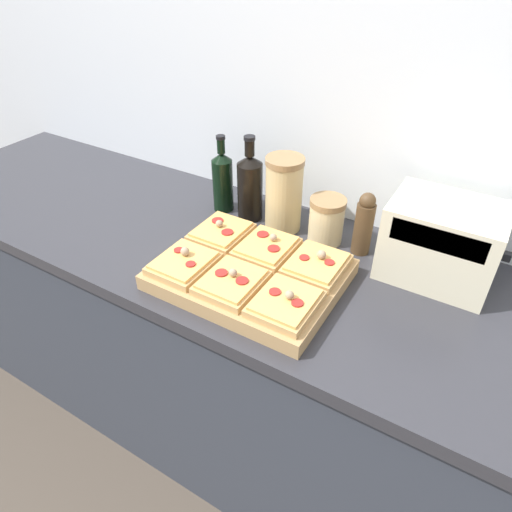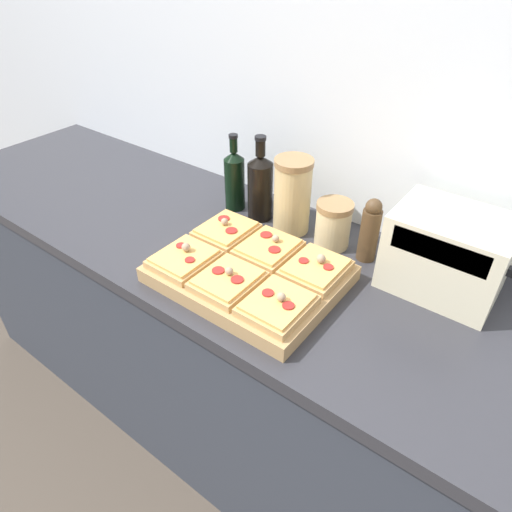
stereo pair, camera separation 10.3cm
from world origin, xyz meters
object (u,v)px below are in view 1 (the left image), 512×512
at_px(cutting_board, 250,274).
at_px(wine_bottle, 250,186).
at_px(grain_jar_short, 326,220).
at_px(grain_jar_tall, 284,194).
at_px(pepper_mill, 364,224).
at_px(toaster_oven, 441,242).
at_px(olive_oil_bottle, 223,180).

distance_m(cutting_board, wine_bottle, 0.34).
bearing_deg(grain_jar_short, grain_jar_tall, 180.00).
height_order(cutting_board, pepper_mill, pepper_mill).
bearing_deg(pepper_mill, toaster_oven, -0.23).
xyz_separation_m(wine_bottle, toaster_oven, (0.58, -0.00, -0.01)).
height_order(grain_jar_short, pepper_mill, pepper_mill).
relative_size(cutting_board, wine_bottle, 1.72).
distance_m(wine_bottle, grain_jar_tall, 0.12).
bearing_deg(wine_bottle, toaster_oven, -0.08).
height_order(pepper_mill, toaster_oven, toaster_oven).
height_order(grain_jar_tall, toaster_oven, grain_jar_tall).
height_order(olive_oil_bottle, grain_jar_short, olive_oil_bottle).
height_order(wine_bottle, toaster_oven, wine_bottle).
relative_size(grain_jar_tall, toaster_oven, 0.77).
distance_m(olive_oil_bottle, grain_jar_tall, 0.22).
xyz_separation_m(cutting_board, olive_oil_bottle, (-0.28, 0.28, 0.08)).
xyz_separation_m(cutting_board, toaster_oven, (0.41, 0.28, 0.09)).
bearing_deg(pepper_mill, wine_bottle, 180.00).
relative_size(pepper_mill, toaster_oven, 0.63).
xyz_separation_m(wine_bottle, grain_jar_short, (0.26, 0.00, -0.04)).
relative_size(cutting_board, toaster_oven, 1.55).
bearing_deg(cutting_board, grain_jar_tall, 100.65).
bearing_deg(grain_jar_tall, pepper_mill, -0.00).
distance_m(cutting_board, grain_jar_short, 0.30).
relative_size(olive_oil_bottle, toaster_oven, 0.84).
bearing_deg(grain_jar_short, olive_oil_bottle, 180.00).
bearing_deg(toaster_oven, pepper_mill, 179.77).
distance_m(cutting_board, toaster_oven, 0.50).
xyz_separation_m(grain_jar_tall, toaster_oven, (0.46, -0.00, -0.01)).
bearing_deg(toaster_oven, cutting_board, -145.81).
height_order(wine_bottle, pepper_mill, wine_bottle).
bearing_deg(toaster_oven, wine_bottle, 179.92).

